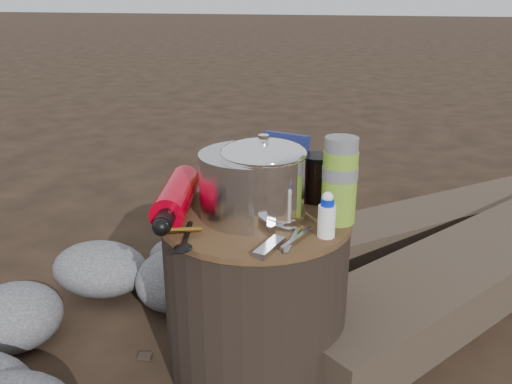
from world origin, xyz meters
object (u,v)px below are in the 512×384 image
(stump, at_px, (256,292))
(thermos, at_px, (340,181))
(log_main, at_px, (495,258))
(camping_pot, at_px, (263,181))
(travel_mug, at_px, (317,178))
(fuel_bottle, at_px, (176,197))

(stump, distance_m, thermos, 0.36)
(log_main, relative_size, camping_pot, 9.35)
(travel_mug, bearing_deg, log_main, 46.06)
(thermos, bearing_deg, fuel_bottle, -170.00)
(stump, bearing_deg, thermos, 8.16)
(stump, xyz_separation_m, camping_pot, (0.02, -0.02, 0.31))
(fuel_bottle, height_order, thermos, thermos)
(stump, xyz_separation_m, thermos, (0.19, 0.03, 0.31))
(stump, distance_m, log_main, 0.94)
(camping_pot, height_order, thermos, thermos)
(travel_mug, bearing_deg, thermos, -57.36)
(log_main, height_order, fuel_bottle, fuel_bottle)
(thermos, bearing_deg, log_main, 56.16)
(travel_mug, bearing_deg, fuel_bottle, -148.34)
(stump, relative_size, log_main, 0.25)
(thermos, relative_size, travel_mug, 1.69)
(camping_pot, height_order, travel_mug, camping_pot)
(log_main, height_order, travel_mug, travel_mug)
(log_main, relative_size, travel_mug, 15.34)
(fuel_bottle, xyz_separation_m, thermos, (0.38, 0.07, 0.06))
(log_main, distance_m, fuel_bottle, 1.16)
(stump, distance_m, fuel_bottle, 0.32)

